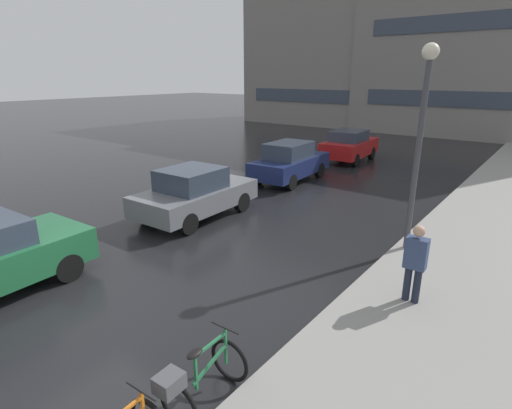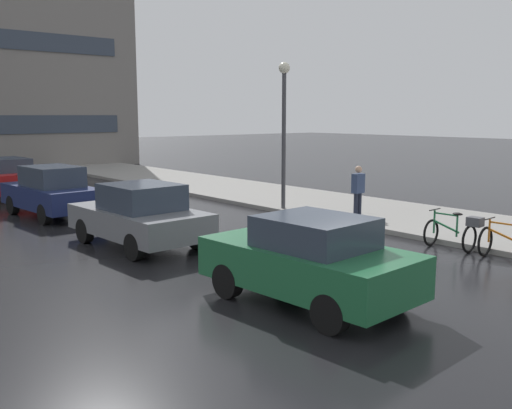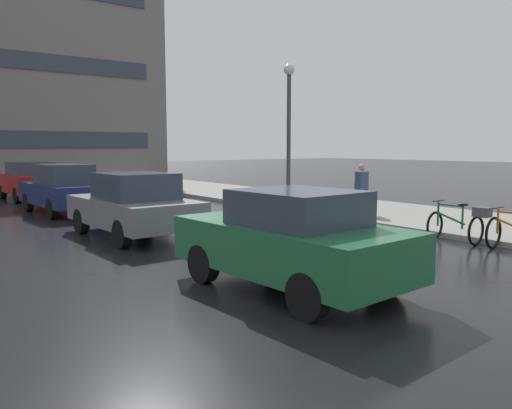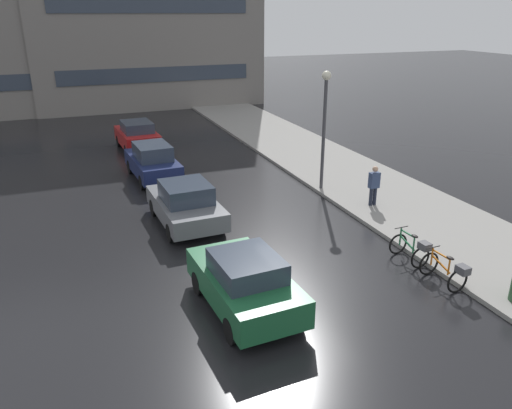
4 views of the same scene
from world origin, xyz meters
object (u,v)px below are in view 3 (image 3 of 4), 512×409
Objects in this scene: car_red at (30,181)px; car_navy at (63,189)px; bicycle_second at (461,223)px; car_grey at (134,205)px; car_green at (292,240)px; pedestrian at (361,187)px; streetlamp at (289,117)px.

car_navy is at bearing -91.63° from car_red.
bicycle_second is 0.33× the size of car_grey.
car_grey reaches higher than bicycle_second.
car_green is at bearing -89.29° from car_grey.
pedestrian is (7.14, -12.28, 0.15)m from car_red.
streetlamp is (6.24, -9.76, 2.45)m from car_red.
streetlamp is (-0.90, 2.52, 2.31)m from pedestrian.
car_green is 1.02× the size of car_red.
streetlamp reaches higher than pedestrian.
car_navy reaches higher than bicycle_second.
car_green is 17.12m from car_red.
streetlamp is (0.56, 6.85, 2.79)m from bicycle_second.
bicycle_second is at bearing -108.65° from pedestrian.
car_navy is (-0.13, 5.69, 0.04)m from car_grey.
car_red is at bearing 90.17° from car_green.
bicycle_second is at bearing -62.35° from car_navy.
car_navy reaches higher than car_red.
car_green is 0.79× the size of streetlamp.
streetlamp reaches higher than car_green.
car_navy is 9.98m from pedestrian.
car_navy is 1.07× the size of car_red.
pedestrian is (7.09, 4.84, 0.17)m from car_green.
streetlamp is at bearing -33.87° from car_navy.
car_grey is 11.16m from car_red.
bicycle_second is at bearing -71.12° from car_red.
car_green is (-5.63, -0.51, 0.31)m from bicycle_second.
car_green reaches higher than bicycle_second.
car_grey is at bearing -90.11° from car_red.
pedestrian is at bearing 71.35° from bicycle_second.
car_red is (0.16, 5.47, -0.01)m from car_navy.
car_grey is 0.82× the size of streetlamp.
bicycle_second is 7.41m from streetlamp.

